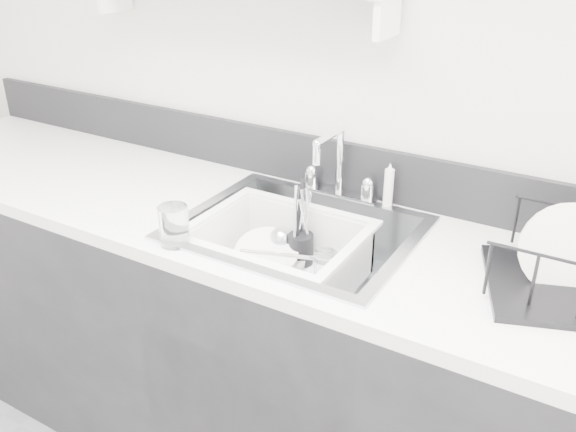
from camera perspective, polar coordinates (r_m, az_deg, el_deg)
The scene contains 12 objects.
counter_run at distance 1.93m, azimuth 0.78°, elevation -13.38°, with size 3.20×0.62×0.92m.
backsplash at distance 1.89m, azimuth 5.42°, elevation 4.56°, with size 3.20×0.02×0.16m, color black.
sink at distance 1.72m, azimuth 0.85°, elevation -3.85°, with size 0.64×0.52×0.20m, color silver, non-canonical shape.
faucet at distance 1.85m, azimuth 4.68°, elevation 3.48°, with size 0.26×0.18×0.23m.
side_sprayer at distance 1.80m, azimuth 9.40°, elevation 2.83°, with size 0.03×0.03×0.14m, color white.
wash_tub at distance 1.70m, azimuth -0.96°, elevation -3.72°, with size 0.46×0.38×0.18m, color white, non-canonical shape.
plate_stack at distance 1.78m, azimuth -1.76°, elevation -4.16°, with size 0.23×0.22×0.09m.
utensil_cup at distance 1.79m, azimuth 1.20°, elevation -2.81°, with size 0.07×0.07×0.25m.
ladle at distance 1.76m, azimuth -0.20°, elevation -3.93°, with size 0.30×0.11×0.09m, color silver, non-canonical shape.
tumbler_in_tub at distance 1.71m, azimuth 3.56°, elevation -4.85°, with size 0.07×0.07×0.09m, color white.
tumbler_counter at distance 1.60m, azimuth -10.63°, elevation -0.89°, with size 0.08×0.08×0.11m, color white.
bowl_small at distance 1.68m, azimuth 1.94°, elevation -6.64°, with size 0.10×0.10×0.03m, color white.
Camera 1 is at (0.74, -0.10, 1.69)m, focal length 38.00 mm.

